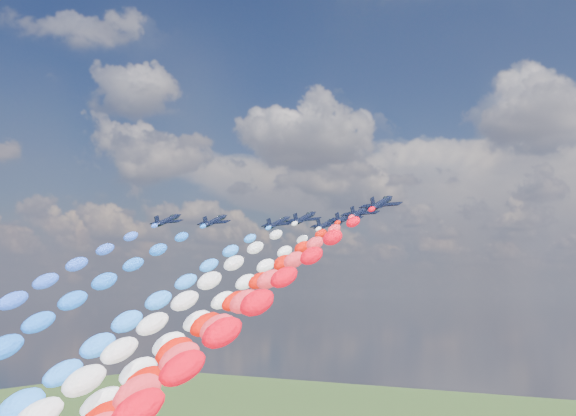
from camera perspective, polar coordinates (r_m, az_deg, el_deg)
The scene contains 15 objects.
jet_0 at distance 179.53m, azimuth -9.46°, elevation -0.96°, with size 8.44×11.31×2.49m, color black, non-canonical shape.
jet_1 at distance 179.45m, azimuth -5.78°, elevation -1.01°, with size 8.44×11.31×2.49m, color black, non-canonical shape.
trail_1 at distance 139.06m, azimuth -20.32°, elevation -10.26°, with size 5.48×107.91×56.97m, color blue, non-canonical shape.
jet_2 at distance 183.09m, azimuth -0.77°, elevation -1.16°, with size 8.44×11.31×2.49m, color black, non-canonical shape.
trail_2 at distance 138.95m, azimuth -13.51°, elevation -10.50°, with size 5.48×107.91×56.97m, color #2980FF, non-canonical shape.
jet_3 at distance 171.98m, azimuth 1.31°, elevation -0.80°, with size 8.44×11.31×2.49m, color black, non-canonical shape.
trail_3 at distance 126.67m, azimuth -11.86°, elevation -10.92°, with size 5.48×107.91×56.97m, color silver, non-canonical shape.
jet_4 at distance 186.05m, azimuth 3.09°, elevation -1.24°, with size 8.44×11.31×2.49m, color black, non-canonical shape.
trail_4 at distance 139.31m, azimuth -8.17°, elevation -10.61°, with size 5.48×107.91×56.97m, color white, non-canonical shape.
jet_5 at distance 170.45m, azimuth 4.62°, elevation -0.72°, with size 8.44×11.31×2.49m, color black, non-canonical shape.
trail_5 at distance 123.03m, azimuth -7.49°, elevation -11.13°, with size 5.48×107.91×56.97m, color red, non-canonical shape.
jet_6 at distance 159.35m, azimuth 5.75°, elevation -0.29°, with size 8.44×11.31×2.49m, color black, non-canonical shape.
trail_6 at distance 111.46m, azimuth -7.11°, elevation -11.59°, with size 5.48×107.91×56.97m, color #FB2835, non-canonical shape.
jet_7 at distance 144.94m, azimuth 7.36°, elevation 0.39°, with size 8.44×11.31×2.49m, color black, non-canonical shape.
trail_7 at distance 96.42m, azimuth -6.65°, elevation -12.35°, with size 5.48×107.91×56.97m, color #F30215, non-canonical shape.
Camera 1 is at (88.65, -138.21, 72.39)m, focal length 45.22 mm.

